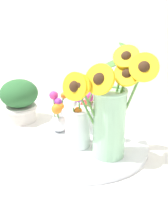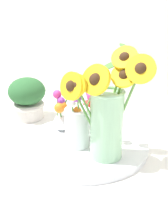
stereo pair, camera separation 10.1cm
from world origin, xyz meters
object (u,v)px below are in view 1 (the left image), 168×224
object	(u,v)px
vase_small_center	(78,122)
vase_small_back	(91,111)
mason_jar_sunflowers	(110,111)
serving_tray	(84,145)
vase_bulb_right	(58,115)
potted_plant	(19,100)

from	to	relation	value
vase_small_center	vase_small_back	xyz separation A→B (m)	(-0.02, 0.11, -0.01)
mason_jar_sunflowers	vase_small_back	world-z (taller)	mason_jar_sunflowers
serving_tray	vase_small_back	bearing A→B (deg)	105.93
mason_jar_sunflowers	vase_small_center	world-z (taller)	mason_jar_sunflowers
vase_bulb_right	potted_plant	bearing A→B (deg)	171.19
vase_small_center	vase_bulb_right	size ratio (longest dim) A/B	1.47
potted_plant	vase_bulb_right	bearing A→B (deg)	-8.81
vase_small_center	serving_tray	bearing A→B (deg)	65.76
vase_small_center	vase_small_back	world-z (taller)	vase_small_center
mason_jar_sunflowers	serving_tray	bearing A→B (deg)	167.10
vase_small_back	vase_bulb_right	bearing A→B (deg)	-147.31
vase_small_center	vase_bulb_right	distance (m)	0.13
vase_bulb_right	vase_small_back	xyz separation A→B (m)	(0.10, 0.06, 0.01)
mason_jar_sunflowers	vase_bulb_right	world-z (taller)	mason_jar_sunflowers
vase_bulb_right	potted_plant	size ratio (longest dim) A/B	0.89
serving_tray	potted_plant	bearing A→B (deg)	169.42
vase_small_center	vase_small_back	size ratio (longest dim) A/B	1.40
potted_plant	serving_tray	bearing A→B (deg)	-10.58
vase_small_back	vase_small_center	bearing A→B (deg)	-81.24
vase_small_center	potted_plant	bearing A→B (deg)	165.77
mason_jar_sunflowers	potted_plant	xyz separation A→B (m)	(-0.44, 0.09, -0.08)
vase_small_back	potted_plant	world-z (taller)	vase_small_back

